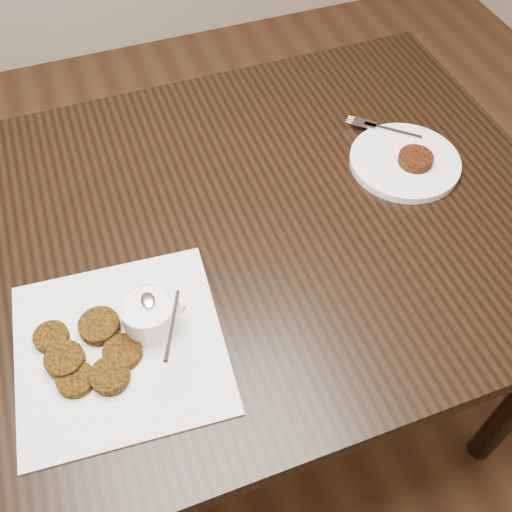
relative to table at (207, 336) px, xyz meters
The scene contains 6 objects.
floor 0.41m from the table, 106.52° to the right, with size 4.00×4.00×0.00m, color #54351D.
table is the anchor object (origin of this frame).
napkin 0.46m from the table, 133.27° to the right, with size 0.33×0.33×0.00m, color white.
sauce_ramekin 0.49m from the table, 125.58° to the right, with size 0.12×0.12×0.12m, color white, non-canonical shape.
patty_cluster 0.49m from the table, 141.30° to the right, with size 0.21×0.21×0.02m, color brown, non-canonical shape.
plate_with_patty 0.60m from the table, ahead, with size 0.22×0.22×0.03m, color white, non-canonical shape.
Camera 1 is at (-0.08, -0.54, 1.58)m, focal length 40.89 mm.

